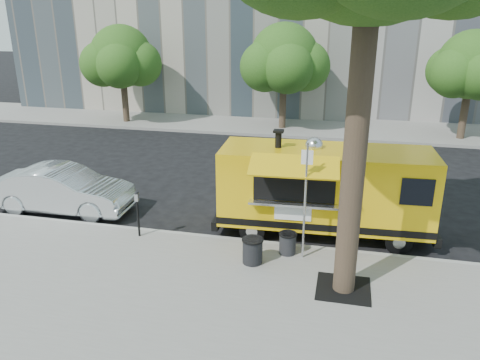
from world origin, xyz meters
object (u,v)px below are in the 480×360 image
Objects in this scene: far_tree_b at (284,58)px; food_truck at (323,189)px; sign_post at (305,195)px; sedan at (63,190)px; trash_bin_left at (253,250)px; trash_bin_right at (288,243)px; far_tree_c at (472,65)px; parking_meter at (137,208)px; far_tree_a at (121,57)px.

far_tree_b reaches higher than food_truck.
far_tree_b reaches higher than sign_post.
food_truck is at bearing -90.37° from sedan.
trash_bin_left is 1.03m from trash_bin_right.
food_truck is 1.40× the size of sedan.
food_truck is at bearing -116.53° from far_tree_c.
parking_meter reaches higher than sedan.
trash_bin_right is (-6.85, -13.82, -3.27)m from far_tree_c.
far_tree_b is 14.61m from sign_post.
parking_meter reaches higher than trash_bin_right.
food_truck is (11.91, -12.11, -2.37)m from far_tree_a.
food_truck reaches higher than parking_meter.
parking_meter is at bearing -128.66° from far_tree_c.
sedan is (-8.11, -0.12, -0.67)m from food_truck.
parking_meter is at bearing -62.85° from far_tree_a.
far_tree_a is at bearing 131.68° from food_truck.
far_tree_c is (18.00, 0.10, -0.06)m from far_tree_a.
far_tree_c is 15.77m from trash_bin_right.
trash_bin_right is at bearing -81.34° from far_tree_b.
trash_bin_right is (11.15, -13.72, -3.32)m from far_tree_a.
parking_meter is at bearing 167.53° from trash_bin_left.
sign_post is 4.64m from parking_meter.
food_truck is 9.56× the size of trash_bin_left.
far_tree_b is 8.51× the size of trash_bin_left.
parking_meter is 4.18m from trash_bin_right.
far_tree_b reaches higher than parking_meter.
trash_bin_right is (2.15, -14.12, -3.38)m from far_tree_b.
far_tree_c is 1.74× the size of sign_post.
trash_bin_left is at bearing -12.47° from parking_meter.
sign_post reaches higher than trash_bin_right.
far_tree_b is at bearing -23.64° from sedan.
parking_meter is 0.22× the size of food_truck.
far_tree_b is at bearing 2.54° from far_tree_a.
far_tree_a is 1.79× the size of sign_post.
far_tree_b reaches higher than sedan.
far_tree_a is at bearing 129.83° from sign_post.
trash_bin_right is (0.78, 0.68, -0.04)m from trash_bin_left.
far_tree_a is 18.04m from trash_bin_left.
far_tree_c is 13.84m from food_truck.
food_truck is (0.36, 1.74, -0.44)m from sign_post.
far_tree_b is 15.23m from trash_bin_left.
far_tree_b reaches higher than far_tree_a.
food_truck is at bearing 78.45° from sign_post.
sign_post is 0.49× the size of food_truck.
far_tree_a is 1.21× the size of sedan.
far_tree_a is 18.00m from far_tree_c.
sedan is (-3.20, 1.42, -0.25)m from parking_meter.
far_tree_c is at bearing 62.23° from trash_bin_left.
far_tree_a is 18.14m from sign_post.
sedan is 7.51m from trash_bin_right.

